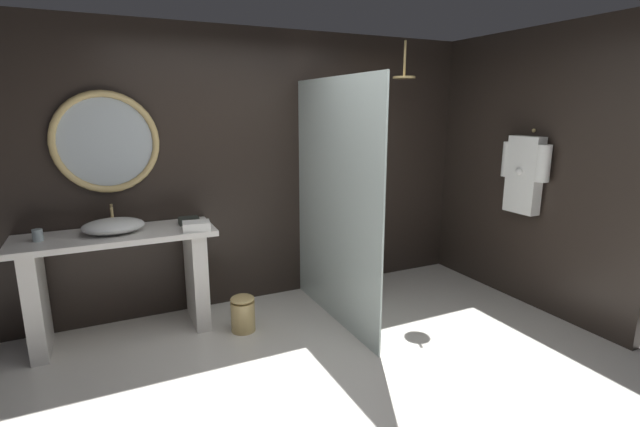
{
  "coord_description": "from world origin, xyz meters",
  "views": [
    {
      "loc": [
        -1.36,
        -2.38,
        1.88
      ],
      "look_at": [
        0.18,
        0.83,
        1.06
      ],
      "focal_mm": 25.78,
      "sensor_mm": 36.0,
      "label": 1
    }
  ],
  "objects_px": {
    "tissue_box": "(189,221)",
    "round_wall_mirror": "(106,142)",
    "vessel_sink": "(113,226)",
    "rain_shower_head": "(404,74)",
    "waste_bin": "(243,313)",
    "tumbler_cup": "(38,235)",
    "hanging_bathrobe": "(524,171)",
    "toilet": "(352,270)",
    "folded_hand_towel": "(196,226)"
  },
  "relations": [
    {
      "from": "tumbler_cup",
      "to": "round_wall_mirror",
      "type": "distance_m",
      "value": 0.89
    },
    {
      "from": "tumbler_cup",
      "to": "folded_hand_towel",
      "type": "xyz_separation_m",
      "value": [
        1.14,
        -0.19,
        -0.01
      ]
    },
    {
      "from": "round_wall_mirror",
      "to": "hanging_bathrobe",
      "type": "bearing_deg",
      "value": -18.45
    },
    {
      "from": "toilet",
      "to": "vessel_sink",
      "type": "bearing_deg",
      "value": 178.45
    },
    {
      "from": "tumbler_cup",
      "to": "tissue_box",
      "type": "height_order",
      "value": "tumbler_cup"
    },
    {
      "from": "tissue_box",
      "to": "folded_hand_towel",
      "type": "relative_size",
      "value": 0.75
    },
    {
      "from": "hanging_bathrobe",
      "to": "tumbler_cup",
      "type": "bearing_deg",
      "value": 167.35
    },
    {
      "from": "vessel_sink",
      "to": "hanging_bathrobe",
      "type": "relative_size",
      "value": 0.61
    },
    {
      "from": "waste_bin",
      "to": "vessel_sink",
      "type": "bearing_deg",
      "value": 158.72
    },
    {
      "from": "tumbler_cup",
      "to": "waste_bin",
      "type": "distance_m",
      "value": 1.69
    },
    {
      "from": "round_wall_mirror",
      "to": "hanging_bathrobe",
      "type": "height_order",
      "value": "round_wall_mirror"
    },
    {
      "from": "hanging_bathrobe",
      "to": "folded_hand_towel",
      "type": "xyz_separation_m",
      "value": [
        -2.9,
        0.72,
        -0.37
      ]
    },
    {
      "from": "folded_hand_towel",
      "to": "round_wall_mirror",
      "type": "bearing_deg",
      "value": 143.13
    },
    {
      "from": "vessel_sink",
      "to": "waste_bin",
      "type": "xyz_separation_m",
      "value": [
        0.93,
        -0.36,
        -0.79
      ]
    },
    {
      "from": "tissue_box",
      "to": "waste_bin",
      "type": "relative_size",
      "value": 0.51
    },
    {
      "from": "waste_bin",
      "to": "tissue_box",
      "type": "bearing_deg",
      "value": 131.32
    },
    {
      "from": "vessel_sink",
      "to": "tissue_box",
      "type": "relative_size",
      "value": 2.91
    },
    {
      "from": "toilet",
      "to": "round_wall_mirror",
      "type": "bearing_deg",
      "value": 171.91
    },
    {
      "from": "tumbler_cup",
      "to": "hanging_bathrobe",
      "type": "height_order",
      "value": "hanging_bathrobe"
    },
    {
      "from": "tumbler_cup",
      "to": "rain_shower_head",
      "type": "height_order",
      "value": "rain_shower_head"
    },
    {
      "from": "tumbler_cup",
      "to": "rain_shower_head",
      "type": "xyz_separation_m",
      "value": [
        3.19,
        -0.14,
        1.25
      ]
    },
    {
      "from": "vessel_sink",
      "to": "waste_bin",
      "type": "relative_size",
      "value": 1.48
    },
    {
      "from": "vessel_sink",
      "to": "toilet",
      "type": "bearing_deg",
      "value": -1.55
    },
    {
      "from": "vessel_sink",
      "to": "folded_hand_towel",
      "type": "xyz_separation_m",
      "value": [
        0.62,
        -0.2,
        -0.02
      ]
    },
    {
      "from": "tumbler_cup",
      "to": "waste_bin",
      "type": "relative_size",
      "value": 0.28
    },
    {
      "from": "vessel_sink",
      "to": "folded_hand_towel",
      "type": "bearing_deg",
      "value": -18.25
    },
    {
      "from": "vessel_sink",
      "to": "round_wall_mirror",
      "type": "relative_size",
      "value": 0.57
    },
    {
      "from": "hanging_bathrobe",
      "to": "toilet",
      "type": "xyz_separation_m",
      "value": [
        -1.34,
        0.86,
        -1.05
      ]
    },
    {
      "from": "folded_hand_towel",
      "to": "toilet",
      "type": "bearing_deg",
      "value": 5.28
    },
    {
      "from": "tissue_box",
      "to": "round_wall_mirror",
      "type": "relative_size",
      "value": 0.2
    },
    {
      "from": "round_wall_mirror",
      "to": "rain_shower_head",
      "type": "height_order",
      "value": "rain_shower_head"
    },
    {
      "from": "tumbler_cup",
      "to": "tissue_box",
      "type": "relative_size",
      "value": 0.56
    },
    {
      "from": "tumbler_cup",
      "to": "waste_bin",
      "type": "height_order",
      "value": "tumbler_cup"
    },
    {
      "from": "toilet",
      "to": "rain_shower_head",
      "type": "bearing_deg",
      "value": -11.24
    },
    {
      "from": "tumbler_cup",
      "to": "rain_shower_head",
      "type": "distance_m",
      "value": 3.43
    },
    {
      "from": "tissue_box",
      "to": "hanging_bathrobe",
      "type": "relative_size",
      "value": 0.21
    },
    {
      "from": "round_wall_mirror",
      "to": "tumbler_cup",
      "type": "bearing_deg",
      "value": -154.07
    },
    {
      "from": "toilet",
      "to": "waste_bin",
      "type": "distance_m",
      "value": 1.29
    },
    {
      "from": "tumbler_cup",
      "to": "tissue_box",
      "type": "xyz_separation_m",
      "value": [
        1.12,
        0.03,
        -0.01
      ]
    },
    {
      "from": "toilet",
      "to": "waste_bin",
      "type": "xyz_separation_m",
      "value": [
        -1.25,
        -0.3,
        -0.09
      ]
    },
    {
      "from": "rain_shower_head",
      "to": "tumbler_cup",
      "type": "bearing_deg",
      "value": 177.44
    },
    {
      "from": "vessel_sink",
      "to": "rain_shower_head",
      "type": "relative_size",
      "value": 1.38
    },
    {
      "from": "folded_hand_towel",
      "to": "vessel_sink",
      "type": "bearing_deg",
      "value": 161.75
    },
    {
      "from": "round_wall_mirror",
      "to": "waste_bin",
      "type": "height_order",
      "value": "round_wall_mirror"
    },
    {
      "from": "tumbler_cup",
      "to": "round_wall_mirror",
      "type": "bearing_deg",
      "value": 25.93
    },
    {
      "from": "tumbler_cup",
      "to": "round_wall_mirror",
      "type": "relative_size",
      "value": 0.11
    },
    {
      "from": "tumbler_cup",
      "to": "hanging_bathrobe",
      "type": "distance_m",
      "value": 4.16
    },
    {
      "from": "rain_shower_head",
      "to": "folded_hand_towel",
      "type": "distance_m",
      "value": 2.41
    },
    {
      "from": "tissue_box",
      "to": "rain_shower_head",
      "type": "relative_size",
      "value": 0.47
    },
    {
      "from": "vessel_sink",
      "to": "rain_shower_head",
      "type": "height_order",
      "value": "rain_shower_head"
    }
  ]
}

